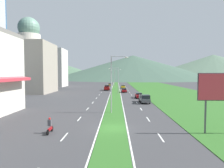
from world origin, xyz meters
The scene contains 47 objects.
ground_plane centered at (0.00, 0.00, 0.00)m, with size 600.00×600.00×0.00m, color #38383A.
grass_median centered at (0.00, 60.00, 0.03)m, with size 3.20×240.00×0.06m, color #2D6023.
grass_verge_right centered at (20.60, 60.00, 0.03)m, with size 24.00×240.00×0.06m, color #2D6023.
lane_dash_left_2 centered at (-5.10, -3.36, 0.01)m, with size 0.16×2.80×0.01m, color silver.
lane_dash_left_3 centered at (-5.10, 4.96, 0.01)m, with size 0.16×2.80×0.01m, color silver.
lane_dash_left_4 centered at (-5.10, 13.28, 0.01)m, with size 0.16×2.80×0.01m, color silver.
lane_dash_left_5 centered at (-5.10, 21.60, 0.01)m, with size 0.16×2.80×0.01m, color silver.
lane_dash_left_6 centered at (-5.10, 29.92, 0.01)m, with size 0.16×2.80×0.01m, color silver.
lane_dash_left_7 centered at (-5.10, 38.24, 0.01)m, with size 0.16×2.80×0.01m, color silver.
lane_dash_left_8 centered at (-5.10, 46.56, 0.01)m, with size 0.16×2.80×0.01m, color silver.
lane_dash_left_9 centered at (-5.10, 54.88, 0.01)m, with size 0.16×2.80×0.01m, color silver.
lane_dash_left_10 centered at (-5.10, 63.20, 0.01)m, with size 0.16×2.80×0.01m, color silver.
lane_dash_left_11 centered at (-5.10, 71.52, 0.01)m, with size 0.16×2.80×0.01m, color silver.
lane_dash_left_12 centered at (-5.10, 79.84, 0.01)m, with size 0.16×2.80×0.01m, color silver.
lane_dash_left_13 centered at (-5.10, 88.16, 0.01)m, with size 0.16×2.80×0.01m, color silver.
lane_dash_left_14 centered at (-5.10, 96.48, 0.01)m, with size 0.16×2.80×0.01m, color silver.
lane_dash_right_2 centered at (5.10, -3.36, 0.01)m, with size 0.16×2.80×0.01m, color silver.
lane_dash_right_3 centered at (5.10, 4.96, 0.01)m, with size 0.16×2.80×0.01m, color silver.
lane_dash_right_4 centered at (5.10, 13.28, 0.01)m, with size 0.16×2.80×0.01m, color silver.
lane_dash_right_5 centered at (5.10, 21.60, 0.01)m, with size 0.16×2.80×0.01m, color silver.
lane_dash_right_6 centered at (5.10, 29.92, 0.01)m, with size 0.16×2.80×0.01m, color silver.
lane_dash_right_7 centered at (5.10, 38.24, 0.01)m, with size 0.16×2.80×0.01m, color silver.
lane_dash_right_8 centered at (5.10, 46.56, 0.01)m, with size 0.16×2.80×0.01m, color silver.
lane_dash_right_9 centered at (5.10, 54.88, 0.01)m, with size 0.16×2.80×0.01m, color silver.
lane_dash_right_10 centered at (5.10, 63.20, 0.01)m, with size 0.16×2.80×0.01m, color silver.
lane_dash_right_11 centered at (5.10, 71.52, 0.01)m, with size 0.16×2.80×0.01m, color silver.
lane_dash_right_12 centered at (5.10, 79.84, 0.01)m, with size 0.16×2.80×0.01m, color silver.
lane_dash_right_13 centered at (5.10, 88.16, 0.01)m, with size 0.16×2.80×0.01m, color silver.
lane_dash_right_14 centered at (5.10, 96.48, 0.01)m, with size 0.16×2.80×0.01m, color silver.
edge_line_median_left centered at (-1.75, 60.00, 0.01)m, with size 0.16×240.00×0.01m, color silver.
edge_line_median_right centered at (1.75, 60.00, 0.01)m, with size 0.16×240.00×0.01m, color silver.
domed_building centered at (-30.19, 44.86, 10.33)m, with size 15.25×15.25×26.34m.
midrise_colored centered at (-33.13, 79.32, 9.81)m, with size 12.72×12.72×19.61m, color silver.
hill_far_left centered at (-79.35, 255.93, 10.86)m, with size 134.67×134.67×21.73m, color #47664C.
hill_far_center centered at (21.21, 229.13, 15.09)m, with size 202.30×202.30×30.18m, color #3D5647.
hill_far_right centered at (129.18, 243.02, 16.10)m, with size 196.84×196.84×32.20m, color #516B56.
street_lamp_near centered at (-0.17, 9.62, 5.60)m, with size 2.96×0.42×9.79m.
street_lamp_mid centered at (0.55, 41.62, 5.11)m, with size 3.34×0.49×8.76m.
street_lamp_far centered at (-0.23, 73.54, 5.27)m, with size 3.27×0.28×9.08m.
billboard_roadside centered at (12.28, -1.96, 5.02)m, with size 5.77×0.28×6.79m.
car_1 centered at (-3.25, 82.02, 0.80)m, with size 1.94×4.79×1.55m.
car_2 centered at (3.15, 46.96, 0.75)m, with size 1.86×4.25×1.49m.
car_3 centered at (6.60, 30.36, 0.74)m, with size 1.94×4.50×1.43m.
car_4 centered at (3.44, 66.98, 0.75)m, with size 2.04×4.19×1.44m.
pickup_truck_0 centered at (6.86, 21.20, 0.98)m, with size 2.18×5.40×2.00m.
pickup_truck_1 centered at (-3.50, 55.97, 0.98)m, with size 2.18×5.40×2.00m.
motorcycle_rider centered at (-7.07, -2.14, 0.75)m, with size 0.36×2.00×1.80m.
Camera 1 is at (0.46, -23.79, 6.70)m, focal length 31.54 mm.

